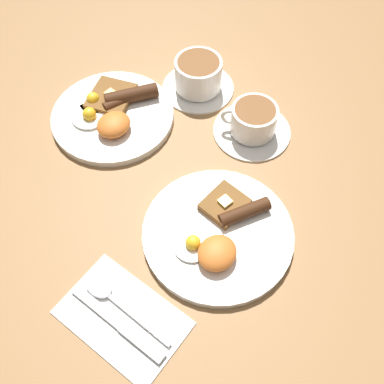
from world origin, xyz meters
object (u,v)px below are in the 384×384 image
at_px(breakfast_plate_far, 113,113).
at_px(knife, 122,327).
at_px(spoon, 107,293).
at_px(breakfast_plate_near, 219,233).
at_px(teacup_near, 253,123).
at_px(teacup_far, 198,77).

relative_size(breakfast_plate_far, knife, 1.37).
distance_m(breakfast_plate_far, spoon, 0.38).
bearing_deg(breakfast_plate_near, knife, 174.55).
height_order(breakfast_plate_near, teacup_near, teacup_near).
bearing_deg(knife, breakfast_plate_far, -45.76).
height_order(breakfast_plate_near, breakfast_plate_far, same).
distance_m(breakfast_plate_near, spoon, 0.21).
bearing_deg(teacup_near, breakfast_plate_far, 120.70).
bearing_deg(breakfast_plate_near, breakfast_plate_far, 75.40).
bearing_deg(breakfast_plate_far, spoon, -137.63).
relative_size(breakfast_plate_near, teacup_near, 1.67).
xyz_separation_m(breakfast_plate_near, spoon, (-0.20, 0.08, -0.00)).
xyz_separation_m(teacup_far, spoon, (-0.46, -0.17, -0.03)).
distance_m(breakfast_plate_far, teacup_far, 0.20).
xyz_separation_m(teacup_near, spoon, (-0.43, -0.01, -0.02)).
bearing_deg(teacup_near, breakfast_plate_near, -158.92).
xyz_separation_m(breakfast_plate_near, teacup_far, (0.26, 0.25, 0.02)).
bearing_deg(breakfast_plate_far, knife, -134.38).
height_order(teacup_far, knife, teacup_far).
relative_size(breakfast_plate_near, knife, 1.43).
relative_size(breakfast_plate_near, breakfast_plate_far, 1.04).
height_order(knife, spoon, spoon).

